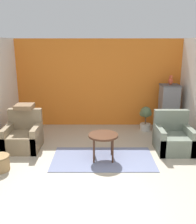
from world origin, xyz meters
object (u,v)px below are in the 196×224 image
object	(u,v)px
armchair_left	(22,137)
armchair_right	(172,139)
potted_plant	(145,117)
coffee_table	(102,137)
birdcage	(168,108)
parrot	(170,80)

from	to	relation	value
armchair_left	armchair_right	world-z (taller)	same
armchair_left	potted_plant	distance (m)	3.20
coffee_table	armchair_left	bearing A→B (deg)	163.00
potted_plant	birdcage	bearing A→B (deg)	4.88
coffee_table	armchair_right	world-z (taller)	armchair_right
armchair_right	armchair_left	bearing A→B (deg)	178.21
armchair_left	coffee_table	bearing A→B (deg)	-17.00
armchair_left	potted_plant	world-z (taller)	armchair_left
birdcage	potted_plant	bearing A→B (deg)	-175.12
armchair_left	parrot	xyz separation A→B (m)	(3.57, 1.29, 1.09)
coffee_table	potted_plant	size ratio (longest dim) A/B	0.91
birdcage	parrot	world-z (taller)	parrot
birdcage	parrot	size ratio (longest dim) A/B	4.86
armchair_right	parrot	distance (m)	1.78
armchair_left	parrot	distance (m)	3.95
coffee_table	armchair_right	distance (m)	1.62
armchair_right	birdcage	world-z (taller)	birdcage
armchair_right	potted_plant	distance (m)	1.39
armchair_right	parrot	world-z (taller)	parrot
parrot	birdcage	bearing A→B (deg)	-90.00
armchair_right	parrot	xyz separation A→B (m)	(0.25, 1.39, 1.09)
coffee_table	parrot	world-z (taller)	parrot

